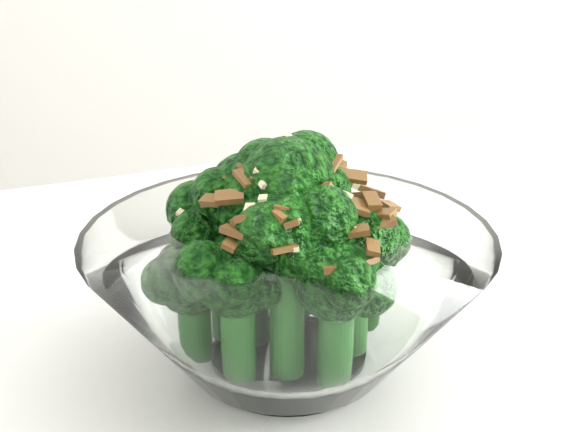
{
  "coord_description": "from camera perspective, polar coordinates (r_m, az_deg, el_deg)",
  "views": [
    {
      "loc": [
        -0.12,
        -0.43,
        1.01
      ],
      "look_at": [
        -0.13,
        -0.03,
        0.84
      ],
      "focal_mm": 55.0,
      "sensor_mm": 36.0,
      "label": 1
    }
  ],
  "objects": [
    {
      "name": "broccoli_dish",
      "position": [
        0.45,
        -0.09,
        -4.59
      ],
      "size": [
        0.21,
        0.21,
        0.13
      ],
      "color": "white",
      "rests_on": "table"
    }
  ]
}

